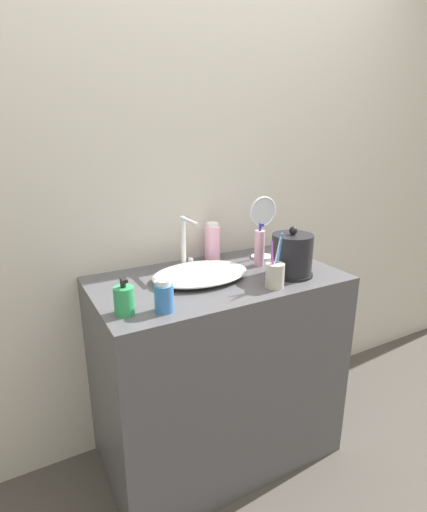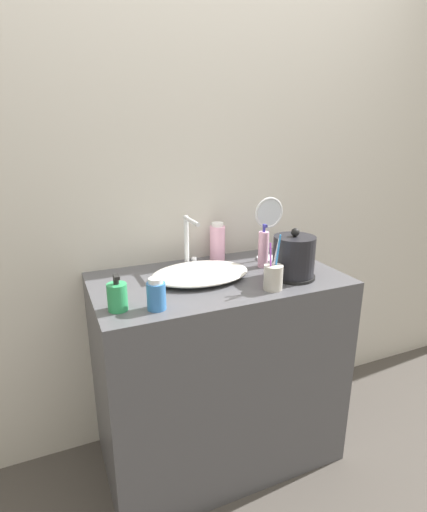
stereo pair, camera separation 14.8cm
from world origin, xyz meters
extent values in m
plane|color=#47423D|center=(0.00, 0.00, 0.00)|extent=(12.00, 12.00, 0.00)
cube|color=beige|center=(0.00, 0.61, 1.30)|extent=(6.00, 0.04, 2.60)
cube|color=#4C4C51|center=(0.00, 0.30, 0.46)|extent=(1.06, 0.59, 0.92)
ellipsoid|color=silver|center=(-0.07, 0.32, 0.94)|extent=(0.42, 0.30, 0.05)
cylinder|color=silver|center=(-0.07, 0.48, 1.03)|extent=(0.02, 0.02, 0.24)
cylinder|color=silver|center=(-0.07, 0.41, 1.15)|extent=(0.02, 0.15, 0.02)
cylinder|color=silver|center=(-0.04, 0.48, 0.94)|extent=(0.02, 0.02, 0.04)
cylinder|color=black|center=(0.29, 0.17, 0.92)|extent=(0.19, 0.19, 0.01)
cylinder|color=black|center=(0.29, 0.17, 1.01)|extent=(0.18, 0.18, 0.18)
sphere|color=black|center=(0.29, 0.17, 1.11)|extent=(0.04, 0.04, 0.04)
cylinder|color=#B7B2A8|center=(0.15, 0.09, 0.96)|extent=(0.08, 0.08, 0.10)
cylinder|color=white|center=(0.16, 0.10, 1.04)|extent=(0.02, 0.03, 0.17)
cylinder|color=#B24CCC|center=(0.13, 0.09, 1.03)|extent=(0.01, 0.03, 0.15)
cylinder|color=#338CE0|center=(0.16, 0.09, 1.05)|extent=(0.01, 0.04, 0.19)
cylinder|color=#2D9956|center=(-0.45, 0.14, 0.96)|extent=(0.07, 0.07, 0.10)
cylinder|color=black|center=(-0.45, 0.14, 1.03)|extent=(0.02, 0.02, 0.02)
cube|color=black|center=(-0.45, 0.13, 1.04)|extent=(0.02, 0.04, 0.01)
cylinder|color=#EAA8C6|center=(0.25, 0.35, 1.00)|extent=(0.05, 0.05, 0.17)
cylinder|color=#333399|center=(0.25, 0.35, 1.09)|extent=(0.01, 0.01, 0.02)
cube|color=#333399|center=(0.25, 0.34, 1.11)|extent=(0.01, 0.03, 0.01)
cylinder|color=#EAA8C6|center=(0.10, 0.52, 1.00)|extent=(0.07, 0.07, 0.17)
cylinder|color=white|center=(0.10, 0.52, 1.09)|extent=(0.06, 0.06, 0.02)
cylinder|color=#3370B7|center=(-0.33, 0.10, 0.96)|extent=(0.07, 0.07, 0.10)
cylinder|color=white|center=(-0.33, 0.10, 1.02)|extent=(0.05, 0.05, 0.02)
cylinder|color=silver|center=(0.32, 0.43, 0.92)|extent=(0.10, 0.10, 0.01)
cylinder|color=silver|center=(0.32, 0.43, 1.00)|extent=(0.01, 0.01, 0.15)
torus|color=silver|center=(0.32, 0.43, 1.15)|extent=(0.15, 0.01, 0.15)
cylinder|color=silver|center=(0.32, 0.43, 1.15)|extent=(0.13, 0.00, 0.13)
camera|label=1|loc=(-0.79, -1.10, 1.52)|focal=28.00mm
camera|label=2|loc=(-0.65, -1.17, 1.52)|focal=28.00mm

